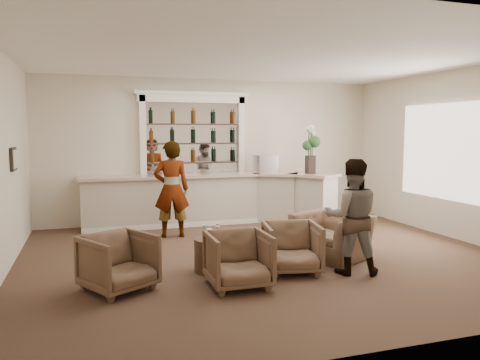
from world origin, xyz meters
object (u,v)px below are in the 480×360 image
at_px(armchair_right, 292,248).
at_px(flower_vase, 311,147).
at_px(bar_counter, 213,199).
at_px(guest, 352,217).
at_px(armchair_far, 332,236).
at_px(armchair_center, 238,259).
at_px(armchair_left, 119,262).
at_px(sommelier, 171,189).
at_px(espresso_machine, 265,164).
at_px(cocktail_table, 213,255).

bearing_deg(armchair_right, flower_vase, 71.20).
bearing_deg(armchair_right, bar_counter, 104.41).
distance_m(guest, flower_vase, 3.96).
xyz_separation_m(armchair_far, flower_vase, (0.98, 2.82, 1.39)).
height_order(armchair_right, armchair_far, armchair_right).
height_order(armchair_center, flower_vase, flower_vase).
xyz_separation_m(bar_counter, flower_vase, (2.17, -0.53, 1.18)).
relative_size(armchair_left, armchair_center, 1.01).
relative_size(armchair_center, flower_vase, 0.76).
distance_m(sommelier, armchair_far, 3.33).
xyz_separation_m(armchair_left, armchair_far, (3.49, 0.59, -0.02)).
bearing_deg(armchair_center, guest, 3.23).
xyz_separation_m(guest, espresso_machine, (0.21, 4.12, 0.50)).
bearing_deg(flower_vase, sommelier, -171.68).
distance_m(bar_counter, flower_vase, 2.52).
relative_size(guest, armchair_right, 2.07).
xyz_separation_m(armchair_left, espresso_machine, (3.54, 3.86, 0.97)).
height_order(guest, flower_vase, flower_vase).
bearing_deg(flower_vase, armchair_far, -109.15).
distance_m(sommelier, guest, 3.85).
height_order(sommelier, armchair_right, sommelier).
bearing_deg(sommelier, bar_counter, -131.49).
distance_m(armchair_left, armchair_right, 2.51).
bearing_deg(armchair_left, sommelier, 37.88).
bearing_deg(cocktail_table, armchair_center, -79.59).
bearing_deg(espresso_machine, armchair_center, -119.68).
xyz_separation_m(armchair_left, armchair_center, (1.55, -0.34, -0.00)).
distance_m(sommelier, flower_vase, 3.40).
relative_size(bar_counter, espresso_machine, 12.04).
xyz_separation_m(cocktail_table, armchair_left, (-1.40, -0.46, 0.13)).
relative_size(armchair_right, flower_vase, 0.76).
height_order(armchair_left, espresso_machine, espresso_machine).
bearing_deg(flower_vase, espresso_machine, 154.73).
relative_size(sommelier, armchair_left, 2.29).
bearing_deg(sommelier, espresso_machine, -152.54).
xyz_separation_m(bar_counter, espresso_machine, (1.24, -0.09, 0.78)).
distance_m(bar_counter, guest, 4.35).
bearing_deg(cocktail_table, bar_counter, 75.57).
height_order(bar_counter, cocktail_table, bar_counter).
xyz_separation_m(cocktail_table, sommelier, (-0.20, 2.48, 0.71)).
height_order(bar_counter, flower_vase, flower_vase).
distance_m(bar_counter, armchair_left, 4.57).
bearing_deg(guest, espresso_machine, -71.72).
relative_size(armchair_center, armchair_right, 1.01).
height_order(sommelier, espresso_machine, sommelier).
relative_size(guest, armchair_center, 2.05).
distance_m(cocktail_table, sommelier, 2.59).
xyz_separation_m(sommelier, armchair_far, (2.29, -2.34, -0.60)).
bearing_deg(armchair_far, sommelier, -162.06).
xyz_separation_m(sommelier, flower_vase, (3.27, 0.48, 0.79)).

